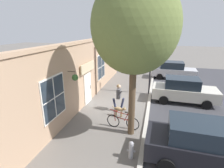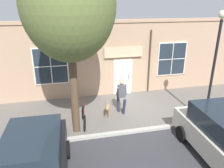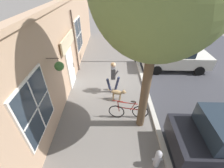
{
  "view_description": "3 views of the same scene",
  "coord_description": "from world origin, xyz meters",
  "px_view_note": "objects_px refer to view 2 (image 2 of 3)",
  "views": [
    {
      "loc": [
        2.32,
        -10.56,
        5.01
      ],
      "look_at": [
        -0.5,
        0.26,
        1.42
      ],
      "focal_mm": 28.0,
      "sensor_mm": 36.0,
      "label": 1
    },
    {
      "loc": [
        9.5,
        -3.3,
        5.17
      ],
      "look_at": [
        -0.77,
        -0.97,
        1.19
      ],
      "focal_mm": 35.0,
      "sensor_mm": 36.0,
      "label": 2
    },
    {
      "loc": [
        0.12,
        -7.25,
        5.15
      ],
      "look_at": [
        0.1,
        -1.32,
        0.89
      ],
      "focal_mm": 24.0,
      "sensor_mm": 36.0,
      "label": 3
    }
  ],
  "objects_px": {
    "pedestrian_walking": "(121,93)",
    "street_lamp": "(216,53)",
    "dog_on_leash": "(108,108)",
    "leaning_bicycle": "(84,116)",
    "parked_car_nearest_curb": "(34,165)",
    "fire_hydrant": "(32,131)",
    "street_tree_by_curb": "(68,8)"
  },
  "relations": [
    {
      "from": "pedestrian_walking",
      "to": "street_tree_by_curb",
      "type": "bearing_deg",
      "value": -64.61
    },
    {
      "from": "street_tree_by_curb",
      "to": "fire_hydrant",
      "type": "xyz_separation_m",
      "value": [
        0.32,
        -1.71,
        -4.55
      ]
    },
    {
      "from": "dog_on_leash",
      "to": "street_tree_by_curb",
      "type": "xyz_separation_m",
      "value": [
        0.86,
        -1.57,
        4.49
      ]
    },
    {
      "from": "pedestrian_walking",
      "to": "fire_hydrant",
      "type": "xyz_separation_m",
      "value": [
        1.41,
        -4.01,
        -0.67
      ]
    },
    {
      "from": "parked_car_nearest_curb",
      "to": "leaning_bicycle",
      "type": "bearing_deg",
      "value": 153.0
    },
    {
      "from": "parked_car_nearest_curb",
      "to": "fire_hydrant",
      "type": "xyz_separation_m",
      "value": [
        -2.63,
        -0.38,
        -0.48
      ]
    },
    {
      "from": "leaning_bicycle",
      "to": "parked_car_nearest_curb",
      "type": "bearing_deg",
      "value": -27.0
    },
    {
      "from": "parked_car_nearest_curb",
      "to": "fire_hydrant",
      "type": "distance_m",
      "value": 2.7
    },
    {
      "from": "leaning_bicycle",
      "to": "street_lamp",
      "type": "distance_m",
      "value": 6.2
    },
    {
      "from": "leaning_bicycle",
      "to": "parked_car_nearest_curb",
      "type": "height_order",
      "value": "parked_car_nearest_curb"
    },
    {
      "from": "dog_on_leash",
      "to": "pedestrian_walking",
      "type": "bearing_deg",
      "value": 107.76
    },
    {
      "from": "dog_on_leash",
      "to": "fire_hydrant",
      "type": "bearing_deg",
      "value": -70.28
    },
    {
      "from": "street_tree_by_curb",
      "to": "street_lamp",
      "type": "bearing_deg",
      "value": 84.23
    },
    {
      "from": "pedestrian_walking",
      "to": "fire_hydrant",
      "type": "distance_m",
      "value": 4.31
    },
    {
      "from": "pedestrian_walking",
      "to": "street_lamp",
      "type": "height_order",
      "value": "street_lamp"
    },
    {
      "from": "pedestrian_walking",
      "to": "fire_hydrant",
      "type": "bearing_deg",
      "value": -70.63
    },
    {
      "from": "street_tree_by_curb",
      "to": "street_lamp",
      "type": "height_order",
      "value": "street_tree_by_curb"
    },
    {
      "from": "leaning_bicycle",
      "to": "fire_hydrant",
      "type": "relative_size",
      "value": 2.26
    },
    {
      "from": "pedestrian_walking",
      "to": "street_tree_by_curb",
      "type": "height_order",
      "value": "street_tree_by_curb"
    },
    {
      "from": "dog_on_leash",
      "to": "leaning_bicycle",
      "type": "relative_size",
      "value": 0.56
    },
    {
      "from": "dog_on_leash",
      "to": "fire_hydrant",
      "type": "distance_m",
      "value": 3.48
    },
    {
      "from": "street_lamp",
      "to": "fire_hydrant",
      "type": "relative_size",
      "value": 6.33
    },
    {
      "from": "fire_hydrant",
      "to": "dog_on_leash",
      "type": "bearing_deg",
      "value": 109.72
    },
    {
      "from": "leaning_bicycle",
      "to": "fire_hydrant",
      "type": "distance_m",
      "value": 2.24
    },
    {
      "from": "pedestrian_walking",
      "to": "parked_car_nearest_curb",
      "type": "bearing_deg",
      "value": -41.97
    },
    {
      "from": "leaning_bicycle",
      "to": "street_tree_by_curb",
      "type": "bearing_deg",
      "value": -42.05
    },
    {
      "from": "street_tree_by_curb",
      "to": "fire_hydrant",
      "type": "bearing_deg",
      "value": -79.51
    },
    {
      "from": "pedestrian_walking",
      "to": "street_lamp",
      "type": "distance_m",
      "value": 4.44
    },
    {
      "from": "fire_hydrant",
      "to": "street_tree_by_curb",
      "type": "bearing_deg",
      "value": 100.49
    },
    {
      "from": "street_tree_by_curb",
      "to": "parked_car_nearest_curb",
      "type": "distance_m",
      "value": 5.2
    },
    {
      "from": "parked_car_nearest_curb",
      "to": "fire_hydrant",
      "type": "relative_size",
      "value": 5.65
    },
    {
      "from": "dog_on_leash",
      "to": "leaning_bicycle",
      "type": "distance_m",
      "value": 1.24
    }
  ]
}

